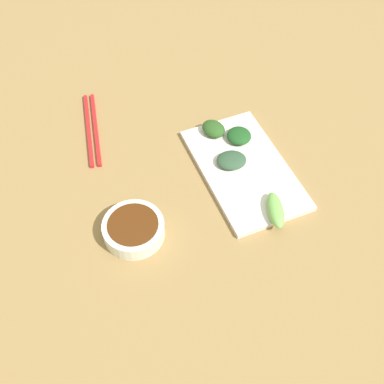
# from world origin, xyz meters

# --- Properties ---
(tabletop) EXTENTS (2.10, 2.10, 0.02)m
(tabletop) POSITION_xyz_m (0.00, 0.00, 0.01)
(tabletop) COLOR olive
(tabletop) RESTS_ON ground
(sauce_bowl) EXTENTS (0.12, 0.12, 0.04)m
(sauce_bowl) POSITION_xyz_m (-0.13, -0.03, 0.04)
(sauce_bowl) COLOR silver
(sauce_bowl) RESTS_ON tabletop
(serving_plate) EXTENTS (0.18, 0.30, 0.01)m
(serving_plate) POSITION_xyz_m (0.14, 0.03, 0.03)
(serving_plate) COLOR silver
(serving_plate) RESTS_ON tabletop
(broccoli_stalk_0) EXTENTS (0.05, 0.09, 0.02)m
(broccoli_stalk_0) POSITION_xyz_m (0.14, -0.10, 0.04)
(broccoli_stalk_0) COLOR #70B04E
(broccoli_stalk_0) RESTS_ON serving_plate
(broccoli_leafy_1) EXTENTS (0.08, 0.07, 0.02)m
(broccoli_leafy_1) POSITION_xyz_m (0.12, 0.05, 0.04)
(broccoli_leafy_1) COLOR #2C4A32
(broccoli_leafy_1) RESTS_ON serving_plate
(broccoli_leafy_2) EXTENTS (0.06, 0.06, 0.02)m
(broccoli_leafy_2) POSITION_xyz_m (0.16, 0.11, 0.04)
(broccoli_leafy_2) COLOR #1A491C
(broccoli_leafy_2) RESTS_ON serving_plate
(broccoli_leafy_3) EXTENTS (0.06, 0.07, 0.02)m
(broccoli_leafy_3) POSITION_xyz_m (0.12, 0.15, 0.04)
(broccoli_leafy_3) COLOR #274E1D
(broccoli_leafy_3) RESTS_ON serving_plate
(chopsticks) EXTENTS (0.07, 0.23, 0.01)m
(chopsticks) POSITION_xyz_m (-0.13, 0.27, 0.02)
(chopsticks) COLOR red
(chopsticks) RESTS_ON tabletop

